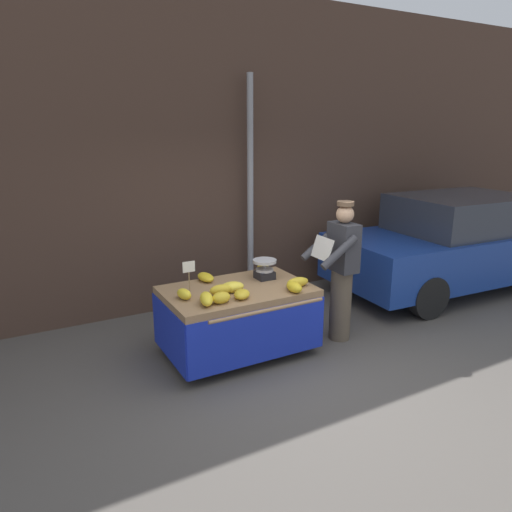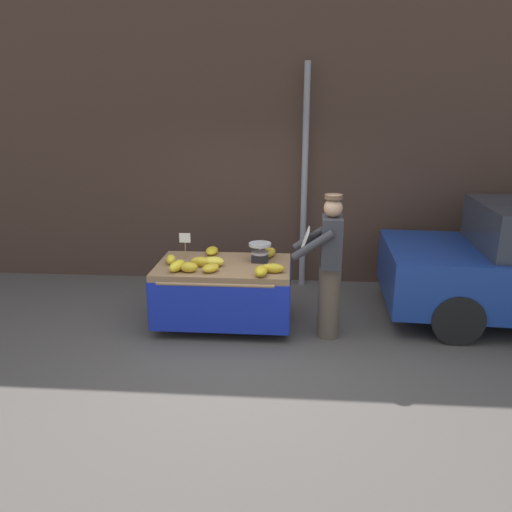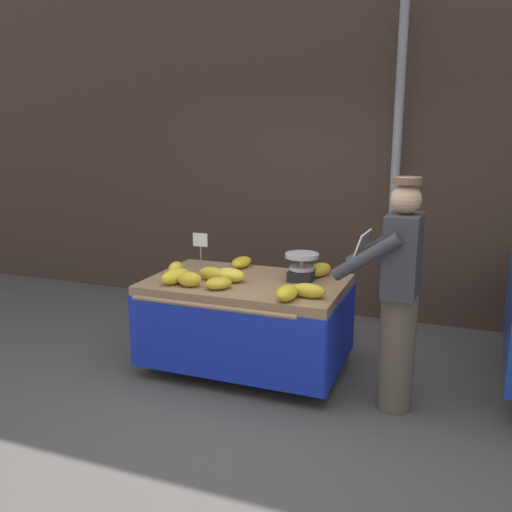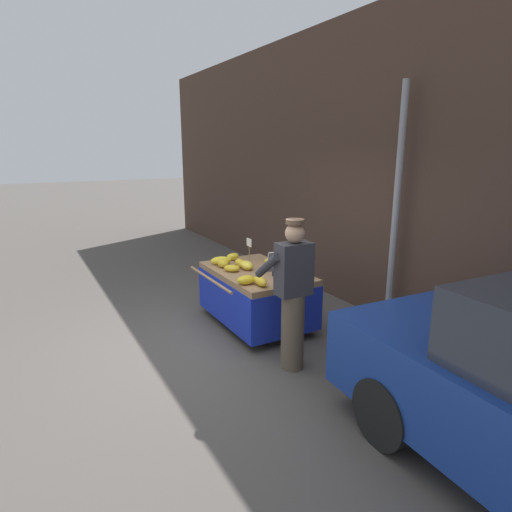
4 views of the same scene
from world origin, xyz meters
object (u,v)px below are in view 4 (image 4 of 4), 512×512
Objects in this scene: banana_bunch_6 at (273,260)px; banana_bunch_9 at (223,263)px; banana_bunch_5 at (246,280)px; weighing_scale at (283,268)px; street_pole at (396,212)px; banana_bunch_2 at (233,257)px; banana_bunch_3 at (247,265)px; banana_bunch_7 at (260,281)px; banana_cart at (256,285)px; price_sign at (249,245)px; banana_bunch_8 at (221,261)px; banana_bunch_0 at (240,263)px; banana_bunch_4 at (232,268)px; banana_bunch_1 at (299,273)px; vendor_person at (293,294)px.

banana_bunch_6 is 0.76m from banana_bunch_9.
weighing_scale is at bearing 95.07° from banana_bunch_5.
banana_bunch_2 is at bearing -135.99° from street_pole.
banana_bunch_3 is (-1.11, -1.64, -0.77)m from street_pole.
banana_bunch_3 is at bearing 45.53° from banana_bunch_9.
weighing_scale reaches higher than banana_bunch_7.
banana_cart is 0.71m from price_sign.
banana_bunch_8 is (-0.94, -0.45, -0.06)m from weighing_scale.
banana_bunch_6 is 0.77m from banana_bunch_8.
banana_bunch_3 is at bearing 10.77° from banana_bunch_0.
banana_bunch_0 is 0.25m from banana_bunch_4.
banana_bunch_4 is at bearing -27.36° from banana_bunch_2.
price_sign is 0.56m from banana_bunch_9.
banana_bunch_1 is (0.10, 0.20, -0.06)m from weighing_scale.
banana_bunch_5 is 0.89× the size of banana_bunch_7.
banana_bunch_0 reaches higher than banana_bunch_2.
banana_bunch_5 reaches higher than banana_bunch_7.
banana_bunch_5 is at bearing -135.85° from banana_bunch_7.
price_sign reaches higher than banana_bunch_5.
banana_bunch_6 is at bearing 39.71° from price_sign.
banana_bunch_4 is 0.73m from banana_bunch_7.
banana_bunch_6 is at bearing 158.27° from weighing_scale.
weighing_scale reaches higher than banana_bunch_1.
street_pole is at bearing 68.18° from weighing_scale.
banana_bunch_6 is at bearing 139.95° from banana_bunch_7.
banana_bunch_2 is 1.92m from vendor_person.
weighing_scale is 0.60m from banana_bunch_3.
banana_bunch_9 is (-1.35, -1.89, -0.77)m from street_pole.
banana_bunch_6 is 1.00× the size of banana_bunch_8.
banana_bunch_1 is at bearing -110.94° from street_pole.
street_pole is 1.66m from weighing_scale.
banana_bunch_0 is 1.18× the size of banana_bunch_2.
vendor_person is (0.73, -0.60, 0.02)m from banana_bunch_1.
price_sign is 0.31m from banana_bunch_2.
street_pole is 15.25× the size of banana_bunch_2.
banana_bunch_3 is (-0.55, -0.24, -0.06)m from weighing_scale.
weighing_scale is 0.72m from banana_bunch_4.
banana_bunch_3 is (0.40, -0.26, -0.19)m from price_sign.
banana_bunch_6 is at bearing 67.59° from banana_bunch_8.
banana_bunch_9 is at bearing -175.26° from banana_bunch_4.
banana_cart is 0.70m from banana_bunch_1.
banana_bunch_8 is (-1.12, -0.01, 0.01)m from banana_bunch_7.
banana_bunch_4 is at bearing -2.66° from banana_bunch_8.
banana_bunch_2 is 0.42m from banana_bunch_9.
price_sign is at bearing 106.64° from banana_bunch_9.
banana_bunch_8 is 0.15m from banana_bunch_9.
banana_bunch_9 is 1.62m from vendor_person.
banana_bunch_4 is (-0.11, -0.32, 0.27)m from banana_cart.
banana_bunch_1 is (0.54, 0.35, 0.27)m from banana_cart.
price_sign is at bearing -140.29° from banana_bunch_6.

